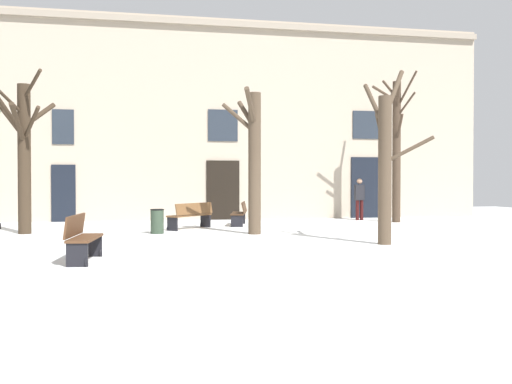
% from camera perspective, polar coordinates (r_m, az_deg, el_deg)
% --- Properties ---
extents(ground_plane, '(37.27, 37.27, 0.00)m').
position_cam_1_polar(ground_plane, '(14.10, 1.60, -5.43)').
color(ground_plane, white).
extents(building_facade, '(23.29, 0.60, 8.32)m').
position_cam_1_polar(building_facade, '(24.16, -3.81, 7.30)').
color(building_facade, tan).
rests_on(building_facade, ground).
extents(tree_left_of_center, '(1.89, 2.28, 4.83)m').
position_cam_1_polar(tree_left_of_center, '(18.73, -22.06, 3.94)').
color(tree_left_of_center, '#382B1E').
rests_on(tree_left_of_center, ground).
extents(tree_center, '(1.29, 1.75, 4.53)m').
position_cam_1_polar(tree_center, '(14.94, 12.67, 2.91)').
color(tree_center, '#4C3D2D').
rests_on(tree_center, ground).
extents(tree_foreground, '(1.49, 1.78, 5.76)m').
position_cam_1_polar(tree_foreground, '(23.01, 13.74, 4.40)').
color(tree_foreground, '#423326').
rests_on(tree_foreground, ground).
extents(tree_right_of_center, '(1.12, 2.20, 4.26)m').
position_cam_1_polar(tree_right_of_center, '(17.35, -0.24, 3.45)').
color(tree_right_of_center, '#4C3D2D').
rests_on(tree_right_of_center, ground).
extents(litter_bin, '(0.43, 0.43, 0.75)m').
position_cam_1_polar(litter_bin, '(17.78, -9.76, -2.87)').
color(litter_bin, '#2D3D2D').
rests_on(litter_bin, ground).
extents(bench_near_lamp, '(0.64, 1.65, 0.94)m').
position_cam_1_polar(bench_near_lamp, '(12.00, -16.83, -4.33)').
color(bench_near_lamp, '#51331E').
rests_on(bench_near_lamp, ground).
extents(bench_facing_shops, '(1.64, 1.71, 0.88)m').
position_cam_1_polar(bench_facing_shops, '(19.29, -6.46, -2.28)').
color(bench_facing_shops, brown).
rests_on(bench_facing_shops, ground).
extents(bench_by_litter_bin, '(0.87, 1.74, 0.86)m').
position_cam_1_polar(bench_by_litter_bin, '(20.78, -1.60, -2.12)').
color(bench_by_litter_bin, '#3D2819').
rests_on(bench_by_litter_bin, ground).
extents(person_near_bench, '(0.39, 0.24, 1.70)m').
position_cam_1_polar(person_near_bench, '(23.86, 10.21, -0.50)').
color(person_near_bench, '#350F0F').
rests_on(person_near_bench, ground).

